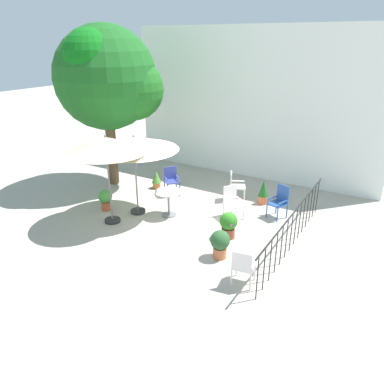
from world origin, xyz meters
TOP-DOWN VIEW (x-y plane):
  - ground_plane at (0.00, 0.00)m, footprint 60.00×60.00m
  - villa_facade at (0.00, 4.36)m, footprint 9.28×0.30m
  - terrace_railing at (3.06, 0.00)m, footprint 0.03×5.01m
  - shade_tree at (-3.65, 1.13)m, footprint 3.47×3.30m
  - patio_umbrella_0 at (-1.44, -0.40)m, footprint 2.49×2.49m
  - patio_umbrella_1 at (-1.68, -1.24)m, footprint 2.19×2.19m
  - cafe_table_0 at (-0.55, -0.08)m, footprint 0.78×0.78m
  - patio_chair_0 at (2.22, 1.47)m, footprint 0.56×0.57m
  - patio_chair_1 at (-1.38, 1.29)m, footprint 0.61×0.61m
  - patio_chair_2 at (1.05, 0.79)m, footprint 0.66×0.64m
  - patio_chair_3 at (0.61, 1.93)m, footprint 0.61×0.59m
  - patio_chair_4 at (2.63, -2.04)m, footprint 0.50×0.49m
  - potted_plant_0 at (-2.38, -0.74)m, footprint 0.41×0.41m
  - potted_plant_1 at (-2.12, 1.47)m, footprint 0.32×0.32m
  - potted_plant_2 at (1.75, -1.33)m, footprint 0.47×0.47m
  - potted_plant_3 at (1.50, -0.37)m, footprint 0.46×0.46m
  - potted_plant_4 at (1.49, 2.11)m, footprint 0.30×0.30m

SIDE VIEW (x-z plane):
  - ground_plane at x=0.00m, z-range 0.00..0.00m
  - potted_plant_1 at x=-2.12m, z-range 0.02..0.63m
  - potted_plant_0 at x=-2.38m, z-range 0.05..0.69m
  - potted_plant_3 at x=1.50m, z-range 0.04..0.73m
  - potted_plant_2 at x=1.75m, z-range 0.04..0.74m
  - potted_plant_4 at x=1.49m, z-range 0.00..0.78m
  - patio_chair_4 at x=2.63m, z-range 0.07..0.91m
  - patio_chair_2 at x=1.05m, z-range 0.05..0.96m
  - cafe_table_0 at x=-0.55m, z-range 0.15..0.89m
  - patio_chair_3 at x=0.61m, z-range 0.07..0.98m
  - patio_chair_0 at x=2.22m, z-range 0.05..1.01m
  - patio_chair_1 at x=-1.38m, z-range 0.08..1.00m
  - terrace_railing at x=3.06m, z-range 0.17..1.19m
  - patio_umbrella_0 at x=-1.44m, z-range 0.92..3.27m
  - patio_umbrella_1 at x=-1.68m, z-range 0.97..3.47m
  - villa_facade at x=0.00m, z-range 0.00..5.23m
  - shade_tree at x=-3.65m, z-range 0.99..6.25m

